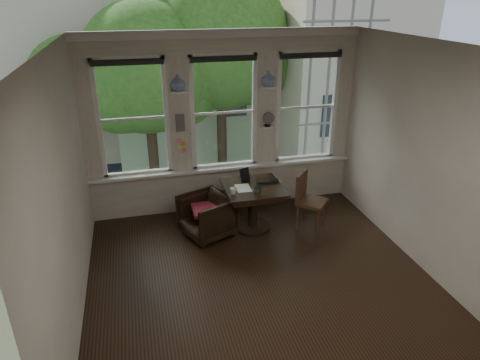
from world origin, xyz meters
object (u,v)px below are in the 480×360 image
object	(u,v)px
laptop	(268,182)
mug	(233,191)
table	(253,208)
side_chair_right	(312,202)
armchair_left	(207,216)

from	to	relation	value
laptop	mug	size ratio (longest dim) A/B	3.41
table	side_chair_right	bearing A→B (deg)	-10.88
table	side_chair_right	world-z (taller)	side_chair_right
armchair_left	mug	bearing A→B (deg)	42.95
table	mug	xyz separation A→B (m)	(-0.36, -0.18, 0.42)
table	laptop	bearing A→B (deg)	12.08
armchair_left	mug	distance (m)	0.62
laptop	mug	world-z (taller)	mug
table	side_chair_right	distance (m)	0.95
armchair_left	laptop	size ratio (longest dim) A/B	2.13
laptop	mug	distance (m)	0.67
side_chair_right	laptop	size ratio (longest dim) A/B	2.63
table	laptop	size ratio (longest dim) A/B	2.57
table	side_chair_right	size ratio (longest dim) A/B	0.98
table	armchair_left	world-z (taller)	table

